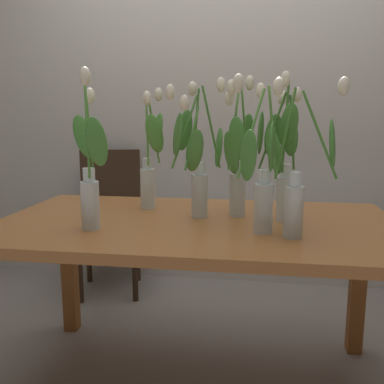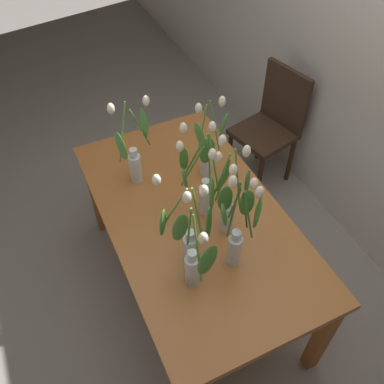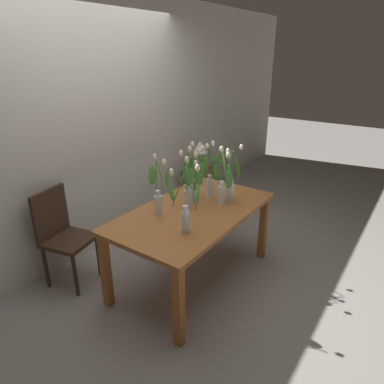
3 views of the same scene
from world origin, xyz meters
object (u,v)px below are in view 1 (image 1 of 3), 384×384
tulip_vase_3 (197,163)px  tulip_vase_1 (238,167)px  dining_table (196,242)px  tulip_vase_2 (263,185)px  dining_chair (110,212)px  tulip_vase_6 (297,185)px  tulip_vase_0 (282,161)px  tulip_vase_5 (150,167)px  tulip_vase_4 (90,179)px

tulip_vase_3 → tulip_vase_1: bearing=14.4°
dining_table → tulip_vase_1: tulip_vase_1 is taller
tulip_vase_2 → dining_chair: tulip_vase_2 is taller
tulip_vase_1 → tulip_vase_3: size_ratio=1.02×
tulip_vase_6 → dining_chair: size_ratio=0.58×
tulip_vase_0 → tulip_vase_6: size_ratio=1.07×
tulip_vase_1 → tulip_vase_5: 0.41m
tulip_vase_5 → dining_table: bearing=-40.0°
tulip_vase_4 → tulip_vase_5: (0.13, 0.38, 0.00)m
dining_table → tulip_vase_4: tulip_vase_4 is taller
tulip_vase_2 → tulip_vase_6: size_ratio=1.02×
tulip_vase_0 → tulip_vase_5: tulip_vase_0 is taller
dining_table → tulip_vase_2: (0.26, -0.15, 0.27)m
tulip_vase_3 → tulip_vase_5: (-0.23, 0.15, -0.04)m
tulip_vase_1 → tulip_vase_6: bearing=-52.5°
tulip_vase_1 → dining_chair: (-0.88, 0.90, -0.43)m
dining_table → tulip_vase_0: tulip_vase_0 is taller
tulip_vase_0 → tulip_vase_5: bearing=165.9°
tulip_vase_0 → tulip_vase_1: size_ratio=1.00×
tulip_vase_0 → tulip_vase_6: tulip_vase_0 is taller
tulip_vase_4 → tulip_vase_6: bearing=-0.1°
tulip_vase_1 → tulip_vase_0: bearing=-12.6°
tulip_vase_0 → tulip_vase_6: 0.25m
tulip_vase_0 → tulip_vase_2: size_ratio=1.05×
tulip_vase_4 → dining_chair: bearing=106.6°
tulip_vase_4 → tulip_vase_6: size_ratio=1.06×
dining_chair → tulip_vase_6: bearing=-47.2°
tulip_vase_0 → tulip_vase_5: size_ratio=1.07×
tulip_vase_0 → tulip_vase_2: 0.23m
tulip_vase_5 → tulip_vase_1: bearing=-14.8°
tulip_vase_0 → tulip_vase_5: (-0.57, 0.14, -0.05)m
tulip_vase_6 → dining_chair: bearing=132.8°
tulip_vase_2 → tulip_vase_6: 0.12m
tulip_vase_6 → tulip_vase_3: bearing=148.1°
dining_table → dining_chair: bearing=125.9°
dining_table → tulip_vase_5: 0.42m
tulip_vase_1 → tulip_vase_3: 0.17m
tulip_vase_1 → tulip_vase_6: tulip_vase_1 is taller
dining_chair → dining_table: bearing=-54.1°
tulip_vase_3 → tulip_vase_6: bearing=-31.9°
tulip_vase_2 → tulip_vase_5: (-0.49, 0.35, 0.01)m
tulip_vase_2 → tulip_vase_1: bearing=112.0°
tulip_vase_3 → tulip_vase_4: tulip_vase_4 is taller
tulip_vase_0 → dining_chair: bearing=138.3°
tulip_vase_2 → tulip_vase_5: bearing=144.9°
tulip_vase_0 → tulip_vase_2: (-0.08, -0.20, -0.06)m
dining_table → tulip_vase_2: bearing=-30.0°
tulip_vase_3 → tulip_vase_4: 0.43m
tulip_vase_3 → tulip_vase_6: 0.45m
tulip_vase_4 → tulip_vase_5: tulip_vase_4 is taller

